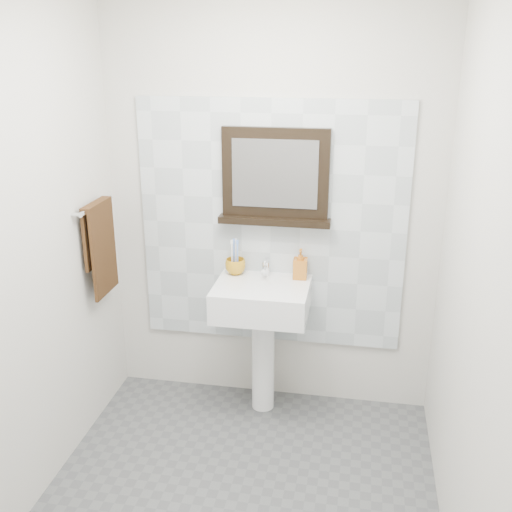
{
  "coord_description": "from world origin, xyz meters",
  "views": [
    {
      "loc": [
        0.53,
        -2.32,
        2.19
      ],
      "look_at": [
        0.01,
        0.55,
        1.15
      ],
      "focal_mm": 42.0,
      "sensor_mm": 36.0,
      "label": 1
    }
  ],
  "objects_px": {
    "pedestal_sink": "(262,313)",
    "framed_mirror": "(275,179)",
    "hand_towel": "(100,241)",
    "toothbrush_cup": "(235,266)",
    "soap_dispenser": "(300,264)"
  },
  "relations": [
    {
      "from": "toothbrush_cup",
      "to": "hand_towel",
      "type": "xyz_separation_m",
      "value": [
        -0.74,
        -0.26,
        0.2
      ]
    },
    {
      "from": "toothbrush_cup",
      "to": "soap_dispenser",
      "type": "xyz_separation_m",
      "value": [
        0.4,
        0.0,
        0.04
      ]
    },
    {
      "from": "hand_towel",
      "to": "framed_mirror",
      "type": "bearing_deg",
      "value": 18.12
    },
    {
      "from": "framed_mirror",
      "to": "hand_towel",
      "type": "distance_m",
      "value": 1.07
    },
    {
      "from": "pedestal_sink",
      "to": "hand_towel",
      "type": "bearing_deg",
      "value": -171.95
    },
    {
      "from": "framed_mirror",
      "to": "soap_dispenser",
      "type": "bearing_deg",
      "value": -17.58
    },
    {
      "from": "pedestal_sink",
      "to": "framed_mirror",
      "type": "height_order",
      "value": "framed_mirror"
    },
    {
      "from": "framed_mirror",
      "to": "hand_towel",
      "type": "xyz_separation_m",
      "value": [
        -0.97,
        -0.32,
        -0.33
      ]
    },
    {
      "from": "pedestal_sink",
      "to": "hand_towel",
      "type": "relative_size",
      "value": 1.75
    },
    {
      "from": "soap_dispenser",
      "to": "framed_mirror",
      "type": "relative_size",
      "value": 0.27
    },
    {
      "from": "toothbrush_cup",
      "to": "hand_towel",
      "type": "height_order",
      "value": "hand_towel"
    },
    {
      "from": "pedestal_sink",
      "to": "framed_mirror",
      "type": "distance_m",
      "value": 0.79
    },
    {
      "from": "pedestal_sink",
      "to": "framed_mirror",
      "type": "bearing_deg",
      "value": 76.77
    },
    {
      "from": "toothbrush_cup",
      "to": "framed_mirror",
      "type": "bearing_deg",
      "value": 13.05
    },
    {
      "from": "pedestal_sink",
      "to": "soap_dispenser",
      "type": "height_order",
      "value": "soap_dispenser"
    }
  ]
}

